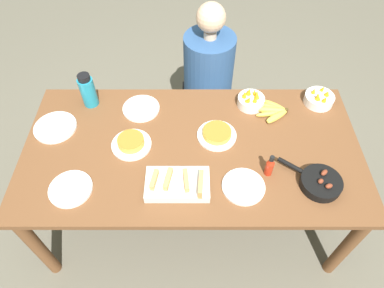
{
  "coord_description": "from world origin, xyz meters",
  "views": [
    {
      "loc": [
        0.0,
        -1.18,
        2.23
      ],
      "look_at": [
        0.0,
        0.0,
        0.77
      ],
      "focal_mm": 32.0,
      "sensor_mm": 36.0,
      "label": 1
    }
  ],
  "objects_px": {
    "empty_plate_far_left": "(141,108)",
    "skillet": "(320,183)",
    "fruit_bowl_mango": "(319,99)",
    "person_figure": "(208,90)",
    "water_bottle": "(88,90)",
    "frittata_plate_side": "(217,134)",
    "melon_tray": "(178,184)",
    "hot_sauce_bottle": "(270,166)",
    "empty_plate_mid_edge": "(243,187)",
    "banana_bunch": "(274,112)",
    "frittata_plate_center": "(131,143)",
    "empty_plate_near_front": "(71,188)",
    "fruit_bowl_citrus": "(251,101)",
    "empty_plate_far_right": "(55,127)"
  },
  "relations": [
    {
      "from": "empty_plate_far_left",
      "to": "skillet",
      "type": "bearing_deg",
      "value": -29.59
    },
    {
      "from": "fruit_bowl_mango",
      "to": "person_figure",
      "type": "distance_m",
      "value": 0.83
    },
    {
      "from": "person_figure",
      "to": "water_bottle",
      "type": "bearing_deg",
      "value": -151.55
    },
    {
      "from": "empty_plate_far_left",
      "to": "frittata_plate_side",
      "type": "bearing_deg",
      "value": -25.6
    },
    {
      "from": "melon_tray",
      "to": "hot_sauce_bottle",
      "type": "distance_m",
      "value": 0.48
    },
    {
      "from": "hot_sauce_bottle",
      "to": "empty_plate_mid_edge",
      "type": "bearing_deg",
      "value": -147.21
    },
    {
      "from": "melon_tray",
      "to": "water_bottle",
      "type": "relative_size",
      "value": 1.45
    },
    {
      "from": "banana_bunch",
      "to": "frittata_plate_center",
      "type": "distance_m",
      "value": 0.87
    },
    {
      "from": "fruit_bowl_mango",
      "to": "empty_plate_near_front",
      "type": "bearing_deg",
      "value": -155.75
    },
    {
      "from": "fruit_bowl_mango",
      "to": "hot_sauce_bottle",
      "type": "height_order",
      "value": "hot_sauce_bottle"
    },
    {
      "from": "banana_bunch",
      "to": "fruit_bowl_citrus",
      "type": "distance_m",
      "value": 0.16
    },
    {
      "from": "skillet",
      "to": "frittata_plate_side",
      "type": "bearing_deg",
      "value": 3.81
    },
    {
      "from": "empty_plate_far_left",
      "to": "empty_plate_far_right",
      "type": "xyz_separation_m",
      "value": [
        -0.49,
        -0.15,
        -0.0
      ]
    },
    {
      "from": "empty_plate_mid_edge",
      "to": "hot_sauce_bottle",
      "type": "xyz_separation_m",
      "value": [
        0.14,
        0.09,
        0.05
      ]
    },
    {
      "from": "skillet",
      "to": "person_figure",
      "type": "height_order",
      "value": "person_figure"
    },
    {
      "from": "empty_plate_far_left",
      "to": "hot_sauce_bottle",
      "type": "xyz_separation_m",
      "value": [
        0.71,
        -0.47,
        0.05
      ]
    },
    {
      "from": "water_bottle",
      "to": "skillet",
      "type": "bearing_deg",
      "value": -25.15
    },
    {
      "from": "banana_bunch",
      "to": "empty_plate_near_front",
      "type": "relative_size",
      "value": 0.99
    },
    {
      "from": "empty_plate_mid_edge",
      "to": "fruit_bowl_mango",
      "type": "height_order",
      "value": "fruit_bowl_mango"
    },
    {
      "from": "melon_tray",
      "to": "empty_plate_far_right",
      "type": "distance_m",
      "value": 0.83
    },
    {
      "from": "empty_plate_near_front",
      "to": "person_figure",
      "type": "xyz_separation_m",
      "value": [
        0.73,
        1.02,
        -0.27
      ]
    },
    {
      "from": "water_bottle",
      "to": "frittata_plate_center",
      "type": "bearing_deg",
      "value": -49.62
    },
    {
      "from": "skillet",
      "to": "empty_plate_mid_edge",
      "type": "relative_size",
      "value": 1.39
    },
    {
      "from": "frittata_plate_side",
      "to": "empty_plate_mid_edge",
      "type": "xyz_separation_m",
      "value": [
        0.12,
        -0.34,
        -0.01
      ]
    },
    {
      "from": "skillet",
      "to": "fruit_bowl_mango",
      "type": "distance_m",
      "value": 0.62
    },
    {
      "from": "empty_plate_mid_edge",
      "to": "empty_plate_near_front",
      "type": "bearing_deg",
      "value": -179.1
    },
    {
      "from": "melon_tray",
      "to": "fruit_bowl_mango",
      "type": "distance_m",
      "value": 1.05
    },
    {
      "from": "fruit_bowl_mango",
      "to": "fruit_bowl_citrus",
      "type": "relative_size",
      "value": 1.1
    },
    {
      "from": "melon_tray",
      "to": "empty_plate_near_front",
      "type": "bearing_deg",
      "value": -178.34
    },
    {
      "from": "empty_plate_near_front",
      "to": "empty_plate_far_right",
      "type": "distance_m",
      "value": 0.45
    },
    {
      "from": "frittata_plate_center",
      "to": "empty_plate_far_right",
      "type": "xyz_separation_m",
      "value": [
        -0.46,
        0.13,
        -0.02
      ]
    },
    {
      "from": "banana_bunch",
      "to": "frittata_plate_side",
      "type": "xyz_separation_m",
      "value": [
        -0.35,
        -0.18,
        0.0
      ]
    },
    {
      "from": "skillet",
      "to": "fruit_bowl_citrus",
      "type": "bearing_deg",
      "value": -27.02
    },
    {
      "from": "empty_plate_near_front",
      "to": "empty_plate_far_left",
      "type": "distance_m",
      "value": 0.65
    },
    {
      "from": "empty_plate_near_front",
      "to": "fruit_bowl_citrus",
      "type": "relative_size",
      "value": 1.35
    },
    {
      "from": "melon_tray",
      "to": "water_bottle",
      "type": "distance_m",
      "value": 0.82
    },
    {
      "from": "empty_plate_mid_edge",
      "to": "person_figure",
      "type": "distance_m",
      "value": 1.05
    },
    {
      "from": "person_figure",
      "to": "fruit_bowl_citrus",
      "type": "bearing_deg",
      "value": -59.73
    },
    {
      "from": "empty_plate_near_front",
      "to": "fruit_bowl_mango",
      "type": "xyz_separation_m",
      "value": [
        1.4,
        0.63,
        0.03
      ]
    },
    {
      "from": "skillet",
      "to": "hot_sauce_bottle",
      "type": "bearing_deg",
      "value": 19.75
    },
    {
      "from": "empty_plate_near_front",
      "to": "empty_plate_mid_edge",
      "type": "bearing_deg",
      "value": 0.9
    },
    {
      "from": "skillet",
      "to": "fruit_bowl_mango",
      "type": "relative_size",
      "value": 1.71
    },
    {
      "from": "frittata_plate_center",
      "to": "frittata_plate_side",
      "type": "distance_m",
      "value": 0.48
    },
    {
      "from": "empty_plate_near_front",
      "to": "frittata_plate_side",
      "type": "bearing_deg",
      "value": 25.05
    },
    {
      "from": "empty_plate_near_front",
      "to": "water_bottle",
      "type": "bearing_deg",
      "value": 90.8
    },
    {
      "from": "empty_plate_far_right",
      "to": "frittata_plate_side",
      "type": "bearing_deg",
      "value": -3.84
    },
    {
      "from": "frittata_plate_side",
      "to": "fruit_bowl_citrus",
      "type": "bearing_deg",
      "value": 49.41
    },
    {
      "from": "skillet",
      "to": "empty_plate_mid_edge",
      "type": "bearing_deg",
      "value": 38.5
    },
    {
      "from": "empty_plate_near_front",
      "to": "water_bottle",
      "type": "xyz_separation_m",
      "value": [
        -0.01,
        0.62,
        0.1
      ]
    },
    {
      "from": "banana_bunch",
      "to": "empty_plate_far_right",
      "type": "distance_m",
      "value": 1.3
    }
  ]
}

